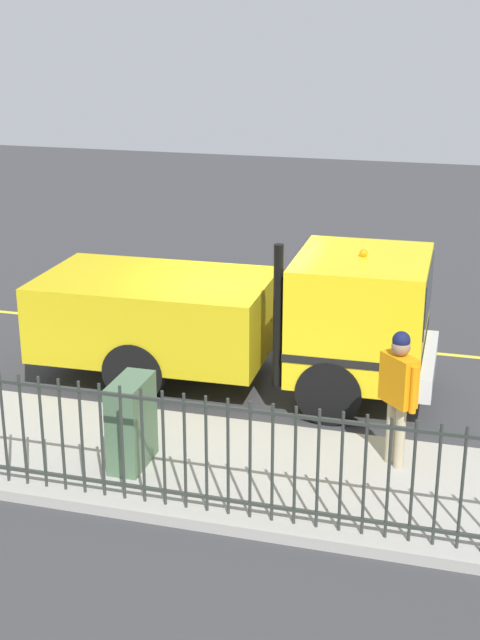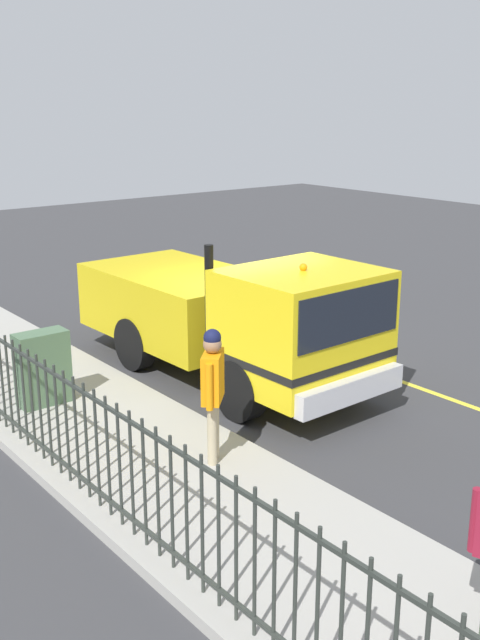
% 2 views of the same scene
% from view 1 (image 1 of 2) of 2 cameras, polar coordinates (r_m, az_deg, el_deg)
% --- Properties ---
extents(ground_plane, '(46.05, 46.05, 0.00)m').
position_cam_1_polar(ground_plane, '(14.63, -0.27, -3.52)').
color(ground_plane, '#38383A').
rests_on(ground_plane, ground).
extents(sidewalk_slab, '(2.72, 20.93, 0.14)m').
position_cam_1_polar(sidewalk_slab, '(11.81, -4.68, -9.04)').
color(sidewalk_slab, '#A3A099').
rests_on(sidewalk_slab, ground).
extents(lane_marking, '(0.12, 18.84, 0.01)m').
position_cam_1_polar(lane_marking, '(16.31, 1.53, -1.09)').
color(lane_marking, yellow).
rests_on(lane_marking, ground).
extents(work_truck, '(2.39, 6.27, 2.59)m').
position_cam_1_polar(work_truck, '(13.72, 1.47, 0.43)').
color(work_truck, yellow).
rests_on(work_truck, ground).
extents(worker_standing, '(0.52, 0.52, 1.81)m').
position_cam_1_polar(worker_standing, '(11.26, 10.12, -4.10)').
color(worker_standing, orange).
rests_on(worker_standing, sidewalk_slab).
extents(iron_fence, '(0.04, 17.83, 1.45)m').
position_cam_1_polar(iron_fence, '(10.52, -6.90, -7.88)').
color(iron_fence, '#2D332D').
rests_on(iron_fence, sidewalk_slab).
extents(utility_cabinet, '(0.80, 0.39, 1.16)m').
position_cam_1_polar(utility_cabinet, '(11.40, -6.96, -6.54)').
color(utility_cabinet, '#4C6B4C').
rests_on(utility_cabinet, sidewalk_slab).
extents(traffic_cone, '(0.52, 0.52, 0.74)m').
position_cam_1_polar(traffic_cone, '(15.94, 0.00, -0.16)').
color(traffic_cone, orange).
rests_on(traffic_cone, ground).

